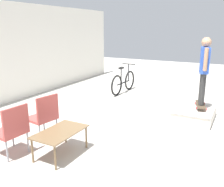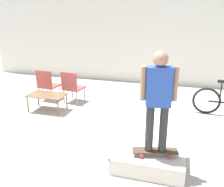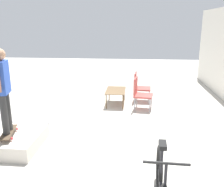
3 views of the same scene
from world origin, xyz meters
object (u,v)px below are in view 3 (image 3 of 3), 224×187
object	(u,v)px
person_skater	(3,85)
patio_chair_left	(140,86)
patio_chair_right	(140,92)
coffee_table	(116,92)
bicycle	(161,187)
skateboard_on_ramp	(8,132)
skate_ramp_box	(18,141)

from	to	relation	value
person_skater	patio_chair_left	world-z (taller)	person_skater
patio_chair_right	person_skater	bearing A→B (deg)	144.63
coffee_table	patio_chair_right	xyz separation A→B (m)	(0.39, 0.75, 0.11)
patio_chair_right	bicycle	world-z (taller)	bicycle
patio_chair_right	bicycle	bearing A→B (deg)	-168.33
bicycle	patio_chair_right	bearing A→B (deg)	-175.00
person_skater	bicycle	xyz separation A→B (m)	(1.48, 2.86, -0.97)
patio_chair_left	bicycle	size ratio (longest dim) A/B	0.56
skateboard_on_ramp	person_skater	world-z (taller)	person_skater
patio_chair_right	bicycle	distance (m)	4.21
coffee_table	patio_chair_right	world-z (taller)	patio_chair_right
skateboard_on_ramp	coffee_table	size ratio (longest dim) A/B	0.78
bicycle	skate_ramp_box	bearing A→B (deg)	-117.83
person_skater	patio_chair_left	distance (m)	4.50
skate_ramp_box	patio_chair_right	distance (m)	3.66
patio_chair_left	bicycle	world-z (taller)	bicycle
patio_chair_right	skateboard_on_ramp	bearing A→B (deg)	144.63
skate_ramp_box	bicycle	world-z (taller)	bicycle
skate_ramp_box	bicycle	xyz separation A→B (m)	(1.59, 2.74, 0.23)
patio_chair_right	bicycle	size ratio (longest dim) A/B	0.56
skateboard_on_ramp	skate_ramp_box	bearing A→B (deg)	117.32
skateboard_on_ramp	person_skater	xyz separation A→B (m)	(-0.00, 0.00, 0.97)
coffee_table	skate_ramp_box	bearing A→B (deg)	-30.74
skateboard_on_ramp	patio_chair_right	xyz separation A→B (m)	(-2.72, 2.66, 0.14)
skate_ramp_box	patio_chair_right	size ratio (longest dim) A/B	1.30
coffee_table	skateboard_on_ramp	bearing A→B (deg)	-31.52
skateboard_on_ramp	person_skater	bearing A→B (deg)	139.68
skateboard_on_ramp	patio_chair_right	bearing A→B (deg)	121.90
skate_ramp_box	skateboard_on_ramp	bearing A→B (deg)	-48.93
bicycle	skateboard_on_ramp	bearing A→B (deg)	-115.13
coffee_table	bicycle	size ratio (longest dim) A/B	0.59
skateboard_on_ramp	bicycle	size ratio (longest dim) A/B	0.46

